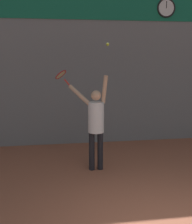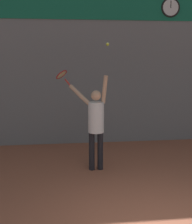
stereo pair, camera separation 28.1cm
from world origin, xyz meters
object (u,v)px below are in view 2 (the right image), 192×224
Objects in this scene: scoreboard_clock at (171,7)px; tennis_racket at (62,75)px; tennis_player at (96,121)px; tennis_ball at (108,44)px.

scoreboard_clock is 4.09m from tennis_racket.
scoreboard_clock is 1.43× the size of tennis_racket.
tennis_player is 5.48× the size of tennis_racket.
scoreboard_clock reaches higher than tennis_ball.
scoreboard_clock is 4.37m from tennis_player.
tennis_ball is (-2.22, -2.35, -1.15)m from scoreboard_clock.
tennis_racket is (-3.18, -1.82, -1.82)m from scoreboard_clock.
tennis_ball is at bearing -28.56° from tennis_racket.
tennis_ball is at bearing -21.61° from tennis_player.
tennis_racket reaches higher than tennis_player.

